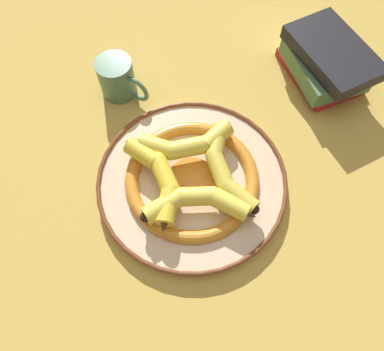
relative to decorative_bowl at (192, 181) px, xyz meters
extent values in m
plane|color=gold|center=(0.03, -0.01, -0.02)|extent=(2.80, 2.80, 0.00)
cylinder|color=beige|center=(0.00, 0.00, -0.01)|extent=(0.36, 0.36, 0.02)
torus|color=orange|center=(0.00, 0.00, 0.01)|extent=(0.26, 0.26, 0.03)
cylinder|color=orange|center=(0.00, 0.00, 0.00)|extent=(0.10, 0.10, 0.00)
torus|color=brown|center=(0.00, 0.00, 0.00)|extent=(0.37, 0.37, 0.01)
cylinder|color=yellow|center=(0.08, 0.01, 0.04)|extent=(0.07, 0.06, 0.03)
cylinder|color=yellow|center=(0.04, -0.04, 0.04)|extent=(0.06, 0.07, 0.03)
cylinder|color=yellow|center=(0.03, -0.10, 0.04)|extent=(0.04, 0.07, 0.03)
sphere|color=yellow|center=(0.05, -0.01, 0.04)|extent=(0.03, 0.03, 0.03)
sphere|color=yellow|center=(0.02, -0.06, 0.04)|extent=(0.03, 0.03, 0.03)
cone|color=#472D19|center=(0.11, 0.03, 0.04)|extent=(0.04, 0.04, 0.03)
sphere|color=black|center=(0.03, -0.13, 0.04)|extent=(0.02, 0.02, 0.02)
cylinder|color=yellow|center=(0.00, -0.09, 0.04)|extent=(0.06, 0.07, 0.04)
cylinder|color=yellow|center=(-0.03, -0.04, 0.04)|extent=(0.07, 0.07, 0.04)
cylinder|color=yellow|center=(-0.09, -0.02, 0.04)|extent=(0.07, 0.04, 0.04)
sphere|color=yellow|center=(-0.01, -0.06, 0.04)|extent=(0.04, 0.04, 0.04)
sphere|color=yellow|center=(-0.06, -0.02, 0.04)|extent=(0.04, 0.04, 0.04)
cone|color=#472D19|center=(0.02, -0.12, 0.04)|extent=(0.04, 0.04, 0.03)
sphere|color=black|center=(-0.12, -0.02, 0.04)|extent=(0.02, 0.02, 0.02)
cylinder|color=gold|center=(-0.08, -0.01, 0.04)|extent=(0.07, 0.06, 0.03)
cylinder|color=gold|center=(-0.04, 0.04, 0.04)|extent=(0.06, 0.07, 0.03)
cylinder|color=gold|center=(-0.02, 0.10, 0.04)|extent=(0.04, 0.07, 0.03)
sphere|color=gold|center=(-0.05, 0.01, 0.04)|extent=(0.03, 0.03, 0.03)
sphere|color=gold|center=(-0.02, 0.07, 0.04)|extent=(0.03, 0.03, 0.03)
cone|color=#472D19|center=(-0.11, -0.02, 0.04)|extent=(0.04, 0.04, 0.02)
sphere|color=black|center=(-0.02, 0.13, 0.04)|extent=(0.02, 0.02, 0.02)
cylinder|color=yellow|center=(0.00, 0.10, 0.04)|extent=(0.05, 0.07, 0.03)
cylinder|color=yellow|center=(0.03, 0.04, 0.04)|extent=(0.07, 0.07, 0.03)
cylinder|color=yellow|center=(0.09, 0.01, 0.04)|extent=(0.07, 0.05, 0.03)
sphere|color=yellow|center=(0.01, 0.06, 0.04)|extent=(0.03, 0.03, 0.03)
sphere|color=yellow|center=(0.06, 0.01, 0.04)|extent=(0.03, 0.03, 0.03)
cone|color=#472D19|center=(0.00, 0.13, 0.04)|extent=(0.03, 0.04, 0.03)
sphere|color=black|center=(0.12, 0.00, 0.04)|extent=(0.02, 0.02, 0.02)
cube|color=#AD2328|center=(-0.41, 0.04, -0.01)|extent=(0.20, 0.22, 0.02)
cube|color=white|center=(-0.41, 0.03, -0.01)|extent=(0.18, 0.21, 0.02)
cube|color=#4C754C|center=(-0.40, 0.05, 0.03)|extent=(0.21, 0.22, 0.04)
cube|color=white|center=(-0.40, 0.04, 0.03)|extent=(0.19, 0.21, 0.03)
cube|color=black|center=(-0.40, 0.05, 0.06)|extent=(0.19, 0.24, 0.03)
cube|color=white|center=(-0.40, 0.05, 0.06)|extent=(0.18, 0.23, 0.03)
cylinder|color=#477056|center=(-0.07, -0.28, 0.03)|extent=(0.08, 0.08, 0.09)
cylinder|color=#331C0F|center=(-0.07, -0.28, 0.06)|extent=(0.06, 0.06, 0.01)
torus|color=#477056|center=(-0.08, -0.22, 0.03)|extent=(0.02, 0.06, 0.06)
camera|label=1|loc=(0.24, 0.20, 0.65)|focal=35.00mm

